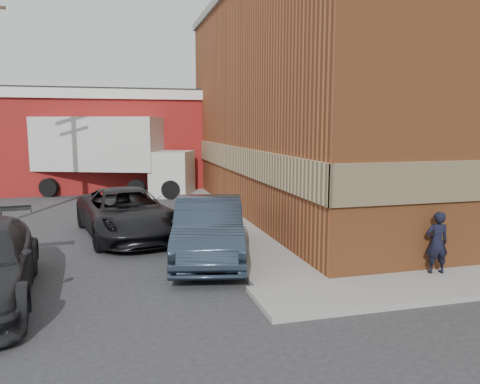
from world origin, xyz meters
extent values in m
plane|color=#28282B|center=(0.00, 0.00, 0.00)|extent=(90.00, 90.00, 0.00)
cube|color=brown|center=(8.50, 9.00, 4.50)|extent=(14.00, 18.00, 9.00)
cube|color=tan|center=(1.46, 9.00, 2.30)|extent=(0.08, 18.16, 1.00)
cube|color=gray|center=(0.60, 9.00, 0.06)|extent=(1.80, 18.00, 0.12)
cube|color=maroon|center=(-6.00, 20.00, 2.50)|extent=(16.00, 8.00, 5.00)
cube|color=silver|center=(-6.00, 20.00, 5.25)|extent=(16.30, 8.30, 0.50)
cube|color=black|center=(-6.00, 20.00, 5.55)|extent=(16.00, 8.00, 0.10)
imported|color=black|center=(4.17, -0.26, 0.87)|extent=(0.60, 0.45, 1.51)
imported|color=#283444|center=(-0.80, 2.70, 0.84)|extent=(2.78, 5.35, 1.68)
imported|color=black|center=(-2.90, 6.01, 0.79)|extent=(3.63, 6.04, 1.57)
cube|color=beige|center=(-4.00, 16.00, 2.69)|extent=(6.81, 4.68, 2.74)
cube|color=#20792A|center=(-4.47, 14.81, 2.27)|extent=(5.69, 2.27, 0.84)
cube|color=beige|center=(-0.18, 14.49, 1.16)|extent=(2.62, 2.85, 2.32)
cylinder|color=black|center=(-6.54, 15.87, 0.47)|extent=(1.00, 0.64, 0.95)
cylinder|color=black|center=(-5.77, 17.83, 0.47)|extent=(1.00, 0.64, 0.95)
cylinder|color=black|center=(-2.23, 14.17, 0.47)|extent=(1.00, 0.64, 0.95)
cylinder|color=black|center=(-1.46, 16.13, 0.47)|extent=(1.00, 0.64, 0.95)
cylinder|color=black|center=(-0.57, 13.51, 0.47)|extent=(1.00, 0.64, 0.95)
cylinder|color=black|center=(0.21, 15.47, 0.47)|extent=(1.00, 0.64, 0.95)
camera|label=1|loc=(-3.19, -9.57, 3.66)|focal=35.00mm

